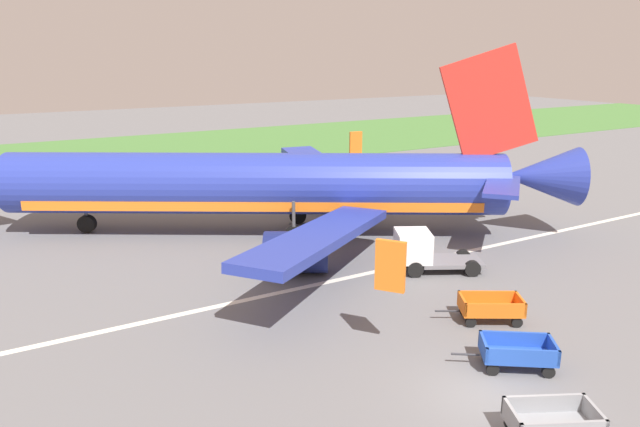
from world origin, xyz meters
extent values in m
plane|color=slate|center=(0.00, 0.00, 0.00)|extent=(220.00, 220.00, 0.00)
cube|color=#477A38|center=(0.00, 54.83, 0.03)|extent=(220.00, 28.00, 0.06)
cube|color=silver|center=(0.00, 11.10, 0.01)|extent=(120.00, 0.36, 0.01)
cylinder|color=#28389E|center=(0.82, 20.24, 3.15)|extent=(27.63, 18.60, 3.70)
cube|color=orange|center=(0.82, 20.24, 2.13)|extent=(24.96, 16.90, 0.56)
cone|color=#28389E|center=(15.52, 11.42, 3.65)|extent=(5.67, 5.33, 3.52)
cube|color=#28389E|center=(0.06, 10.96, 2.48)|extent=(11.94, 9.91, 1.35)
cube|color=orange|center=(-1.03, 4.03, 3.43)|extent=(0.82, 1.00, 1.90)
cylinder|color=navy|center=(-0.19, 12.93, 1.13)|extent=(3.82, 3.45, 2.10)
cube|color=#28389E|center=(8.65, 25.28, 2.48)|extent=(4.59, 13.25, 1.35)
cube|color=orange|center=(14.24, 29.51, 3.43)|extent=(1.12, 0.37, 1.90)
cylinder|color=navy|center=(6.79, 24.58, 1.13)|extent=(3.82, 3.45, 2.10)
cube|color=red|center=(12.65, 13.15, 7.90)|extent=(5.31, 3.38, 6.88)
cube|color=#28389E|center=(11.18, 10.30, 3.75)|extent=(5.10, 4.77, 0.24)
cube|color=#28389E|center=(14.47, 15.79, 3.75)|extent=(2.92, 5.47, 0.24)
cylinder|color=#4C4C51|center=(-8.19, 25.64, 1.57)|extent=(0.20, 0.20, 2.04)
cylinder|color=black|center=(-8.19, 25.64, 0.55)|extent=(1.17, 0.95, 1.10)
cylinder|color=#4C4C51|center=(1.83, 17.07, 1.57)|extent=(0.20, 0.20, 2.04)
cylinder|color=black|center=(1.83, 17.07, 0.55)|extent=(1.17, 0.95, 1.10)
cylinder|color=#4C4C51|center=(4.09, 20.84, 1.57)|extent=(0.20, 0.20, 2.04)
cylinder|color=black|center=(4.09, 20.84, 0.55)|extent=(1.17, 0.95, 1.10)
cube|color=gray|center=(-0.02, -2.48, 0.48)|extent=(2.86, 2.36, 0.08)
cube|color=gray|center=(0.27, -1.89, 0.80)|extent=(2.28, 1.20, 0.55)
cube|color=gray|center=(-1.10, -1.94, 0.80)|extent=(0.71, 1.30, 0.55)
cube|color=gray|center=(1.05, -3.01, 0.80)|extent=(0.71, 1.30, 0.55)
cylinder|color=black|center=(-0.61, -1.56, 0.22)|extent=(0.47, 0.34, 0.44)
cylinder|color=black|center=(1.07, -2.39, 0.22)|extent=(0.47, 0.34, 0.44)
cube|color=#234CB2|center=(2.27, 0.86, 0.48)|extent=(2.85, 2.58, 0.08)
cube|color=#234CB2|center=(1.90, 0.33, 0.80)|extent=(2.10, 1.52, 0.55)
cube|color=#234CB2|center=(2.65, 1.40, 0.80)|extent=(2.10, 1.52, 0.55)
cube|color=#234CB2|center=(1.29, 1.55, 0.80)|extent=(0.89, 1.20, 0.55)
cube|color=#234CB2|center=(3.26, 0.17, 0.80)|extent=(0.89, 1.20, 0.55)
cylinder|color=#2D2D33|center=(0.80, 1.90, 0.44)|extent=(0.86, 0.64, 0.08)
cylinder|color=black|center=(1.18, 0.94, 0.22)|extent=(0.45, 0.38, 0.44)
cylinder|color=black|center=(1.83, 1.86, 0.22)|extent=(0.45, 0.38, 0.44)
cylinder|color=black|center=(2.72, -0.13, 0.22)|extent=(0.45, 0.38, 0.44)
cylinder|color=black|center=(3.36, 0.78, 0.22)|extent=(0.45, 0.38, 0.44)
cube|color=orange|center=(4.25, 4.06, 0.48)|extent=(2.86, 2.48, 0.08)
cube|color=orange|center=(3.92, 3.50, 0.80)|extent=(2.20, 1.36, 0.55)
cube|color=orange|center=(4.58, 4.62, 0.80)|extent=(2.20, 1.36, 0.55)
cube|color=orange|center=(3.21, 4.67, 0.80)|extent=(0.80, 1.26, 0.55)
cube|color=orange|center=(5.28, 3.45, 0.80)|extent=(0.80, 1.26, 0.55)
cylinder|color=#2D2D33|center=(2.70, 4.97, 0.44)|extent=(0.90, 0.58, 0.08)
cylinder|color=black|center=(3.16, 4.05, 0.22)|extent=(0.46, 0.36, 0.44)
cylinder|color=black|center=(3.73, 5.02, 0.22)|extent=(0.46, 0.36, 0.44)
cylinder|color=black|center=(4.77, 3.10, 0.22)|extent=(0.46, 0.36, 0.44)
cylinder|color=black|center=(5.34, 4.06, 0.22)|extent=(0.46, 0.36, 0.44)
cube|color=slate|center=(6.85, 9.37, 0.50)|extent=(3.63, 3.12, 0.20)
cube|color=white|center=(5.10, 10.28, 1.35)|extent=(2.39, 2.47, 1.50)
cube|color=#19232D|center=(4.39, 10.65, 1.50)|extent=(0.82, 1.47, 0.67)
cylinder|color=black|center=(4.69, 9.53, 0.40)|extent=(0.85, 0.64, 0.80)
cylinder|color=black|center=(5.49, 11.04, 0.40)|extent=(0.85, 0.64, 0.80)
cylinder|color=black|center=(7.25, 8.19, 0.40)|extent=(0.85, 0.64, 0.80)
cylinder|color=black|center=(8.04, 9.71, 0.40)|extent=(0.85, 0.64, 0.80)
camera|label=1|loc=(-13.00, -11.71, 10.77)|focal=32.81mm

